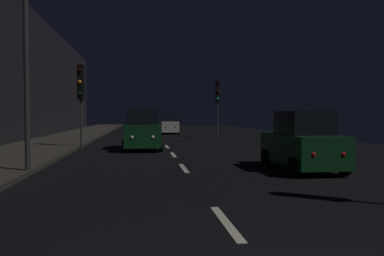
{
  "coord_description": "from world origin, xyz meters",
  "views": [
    {
      "loc": [
        -1.43,
        -3.47,
        1.86
      ],
      "look_at": [
        1.18,
        16.71,
        1.16
      ],
      "focal_mm": 36.19,
      "sensor_mm": 36.0,
      "label": 1
    }
  ],
  "objects_px": {
    "traffic_light_far_left": "(81,88)",
    "car_approaching_headlights": "(142,131)",
    "car_parked_right_near": "(302,143)",
    "traffic_light_far_right": "(217,95)",
    "car_distant_taillights": "(169,124)",
    "streetlamp_overhead": "(41,20)"
  },
  "relations": [
    {
      "from": "traffic_light_far_left",
      "to": "car_approaching_headlights",
      "type": "relative_size",
      "value": 1.06
    },
    {
      "from": "traffic_light_far_left",
      "to": "car_distant_taillights",
      "type": "distance_m",
      "value": 17.43
    },
    {
      "from": "traffic_light_far_right",
      "to": "car_parked_right_near",
      "type": "bearing_deg",
      "value": 9.76
    },
    {
      "from": "traffic_light_far_right",
      "to": "car_approaching_headlights",
      "type": "height_order",
      "value": "traffic_light_far_right"
    },
    {
      "from": "car_distant_taillights",
      "to": "car_approaching_headlights",
      "type": "bearing_deg",
      "value": 171.23
    },
    {
      "from": "traffic_light_far_left",
      "to": "car_approaching_headlights",
      "type": "bearing_deg",
      "value": 89.46
    },
    {
      "from": "traffic_light_far_right",
      "to": "car_parked_right_near",
      "type": "height_order",
      "value": "traffic_light_far_right"
    },
    {
      "from": "traffic_light_far_left",
      "to": "streetlamp_overhead",
      "type": "height_order",
      "value": "streetlamp_overhead"
    },
    {
      "from": "traffic_light_far_left",
      "to": "car_parked_right_near",
      "type": "xyz_separation_m",
      "value": [
        8.65,
        -9.2,
        -2.39
      ]
    },
    {
      "from": "traffic_light_far_right",
      "to": "streetlamp_overhead",
      "type": "relative_size",
      "value": 0.66
    },
    {
      "from": "streetlamp_overhead",
      "to": "car_distant_taillights",
      "type": "xyz_separation_m",
      "value": [
        5.66,
        25.45,
        -3.85
      ]
    },
    {
      "from": "car_distant_taillights",
      "to": "traffic_light_far_right",
      "type": "bearing_deg",
      "value": -151.98
    },
    {
      "from": "car_approaching_headlights",
      "to": "car_distant_taillights",
      "type": "relative_size",
      "value": 1.1
    },
    {
      "from": "streetlamp_overhead",
      "to": "car_parked_right_near",
      "type": "bearing_deg",
      "value": 0.28
    },
    {
      "from": "traffic_light_far_right",
      "to": "car_parked_right_near",
      "type": "relative_size",
      "value": 1.21
    },
    {
      "from": "traffic_light_far_right",
      "to": "car_distant_taillights",
      "type": "bearing_deg",
      "value": -139.8
    },
    {
      "from": "traffic_light_far_right",
      "to": "car_approaching_headlights",
      "type": "relative_size",
      "value": 1.1
    },
    {
      "from": "traffic_light_far_left",
      "to": "car_distant_taillights",
      "type": "bearing_deg",
      "value": 172.09
    },
    {
      "from": "car_approaching_headlights",
      "to": "traffic_light_far_right",
      "type": "bearing_deg",
      "value": 149.36
    },
    {
      "from": "traffic_light_far_left",
      "to": "car_parked_right_near",
      "type": "height_order",
      "value": "traffic_light_far_left"
    },
    {
      "from": "traffic_light_far_right",
      "to": "car_distant_taillights",
      "type": "relative_size",
      "value": 1.21
    },
    {
      "from": "streetlamp_overhead",
      "to": "car_parked_right_near",
      "type": "height_order",
      "value": "streetlamp_overhead"
    }
  ]
}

